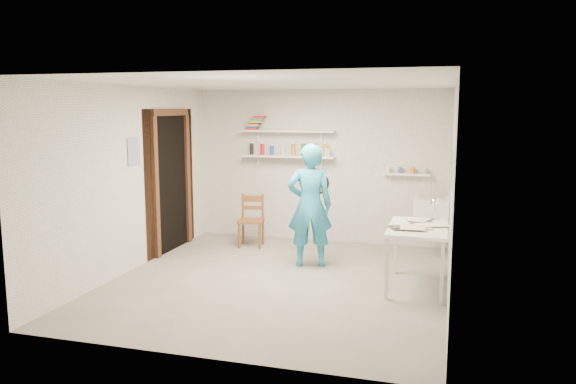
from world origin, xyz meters
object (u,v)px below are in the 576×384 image
(belfast_sink, at_px, (431,208))
(wooden_chair, at_px, (251,221))
(work_table, at_px, (417,257))
(desk_lamp, at_px, (436,202))
(wall_clock, at_px, (318,183))
(man, at_px, (310,206))

(belfast_sink, height_order, wooden_chair, belfast_sink)
(work_table, height_order, desk_lamp, desk_lamp)
(belfast_sink, relative_size, work_table, 0.54)
(belfast_sink, distance_m, wall_clock, 1.71)
(man, height_order, work_table, man)
(wooden_chair, bearing_deg, man, -44.31)
(belfast_sink, height_order, work_table, belfast_sink)
(wall_clock, bearing_deg, work_table, -46.27)
(desk_lamp, bearing_deg, man, 175.90)
(wooden_chair, bearing_deg, desk_lamp, -27.35)
(man, bearing_deg, desk_lamp, 158.97)
(belfast_sink, distance_m, desk_lamp, 1.10)
(wall_clock, relative_size, wooden_chair, 0.37)
(man, bearing_deg, work_table, 141.73)
(wooden_chair, distance_m, desk_lamp, 2.94)
(wooden_chair, bearing_deg, belfast_sink, -5.55)
(belfast_sink, distance_m, man, 1.82)
(wall_clock, height_order, work_table, wall_clock)
(belfast_sink, xyz_separation_m, wall_clock, (-1.48, -0.74, 0.40))
(desk_lamp, bearing_deg, wooden_chair, 161.69)
(man, distance_m, desk_lamp, 1.63)
(wooden_chair, height_order, desk_lamp, desk_lamp)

